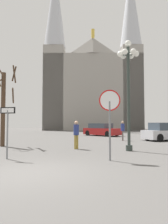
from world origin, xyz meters
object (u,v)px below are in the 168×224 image
Objects in this scene: bare_tree at (4,104)px; pedestrian_walking at (123,129)px; street_lamp at (128,76)px; one_way_arrow_sign at (8,125)px; pedestrian_standing at (76,132)px; cathedral at (93,80)px; stop_sign at (110,110)px; parked_car_far_red at (102,130)px; parked_car_near_silver at (167,132)px.

bare_tree is 3.42× the size of pedestrian_walking.
street_lamp is 7.47m from pedestrian_walking.
one_way_arrow_sign is 1.33× the size of pedestrian_standing.
cathedral is 12.77× the size of stop_sign.
street_lamp is 3.74× the size of pedestrian_standing.
one_way_arrow_sign is at bearing 179.20° from stop_sign.
parked_car_far_red is 13.12m from pedestrian_standing.
pedestrian_standing is (-1.63, -13.01, 0.29)m from parked_car_far_red.
stop_sign is at bearing -35.95° from bare_tree.
cathedral is 30.34m from pedestrian_walking.
street_lamp is (1.19, 3.11, 2.09)m from stop_sign.
stop_sign is 0.50× the size of bare_tree.
stop_sign reaches higher than one_way_arrow_sign.
bare_tree is (-2.37, 4.76, 1.35)m from one_way_arrow_sign.
stop_sign is 0.62× the size of parked_car_near_silver.
stop_sign is 4.25m from pedestrian_standing.
parked_car_near_silver is (5.41, 10.35, -1.32)m from stop_sign.
pedestrian_standing is (4.89, -1.10, -1.79)m from bare_tree.
stop_sign reaches higher than parked_car_far_red.
street_lamp is at bearing -11.73° from pedestrian_standing.
one_way_arrow_sign is at bearing -103.99° from parked_car_far_red.
parked_car_near_silver is 3.86m from pedestrian_walking.
parked_car_near_silver is at bearing 46.70° from one_way_arrow_sign.
street_lamp reaches higher than bare_tree.
bare_tree reaches higher than one_way_arrow_sign.
street_lamp reaches higher than pedestrian_standing.
pedestrian_walking is (5.87, 9.83, -0.41)m from one_way_arrow_sign.
parked_car_near_silver is 2.81× the size of pedestrian_standing.
stop_sign is 0.47× the size of street_lamp.
street_lamp is 1.33× the size of parked_car_near_silver.
one_way_arrow_sign is 5.49m from bare_tree.
pedestrian_standing is (-7.17, -6.62, 0.27)m from parked_car_near_silver.
bare_tree is at bearing -98.21° from cathedral.
one_way_arrow_sign is 0.47× the size of parked_car_far_red.
cathedral reaches higher than parked_car_near_silver.
parked_car_near_silver is 2.73× the size of pedestrian_walking.
street_lamp is 1.06× the size of bare_tree.
pedestrian_walking is at bearing 59.13° from one_way_arrow_sign.
parked_car_far_red is at bearing 95.52° from street_lamp.
stop_sign is 10.07m from pedestrian_walking.
street_lamp is 8.14m from bare_tree.
cathedral is 30.68m from parked_car_near_silver.
street_lamp reaches higher than pedestrian_walking.
bare_tree reaches higher than pedestrian_walking.
street_lamp is 9.04m from parked_car_near_silver.
stop_sign is 1.75× the size of pedestrian_standing.
cathedral is 34.83m from bare_tree.
cathedral is 6.37× the size of bare_tree.
pedestrian_standing is (-3.35, -6.16, -0.03)m from pedestrian_walking.
one_way_arrow_sign reaches higher than pedestrian_walking.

